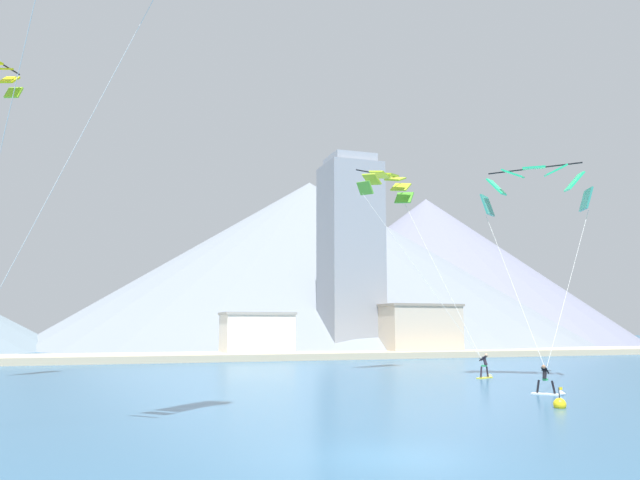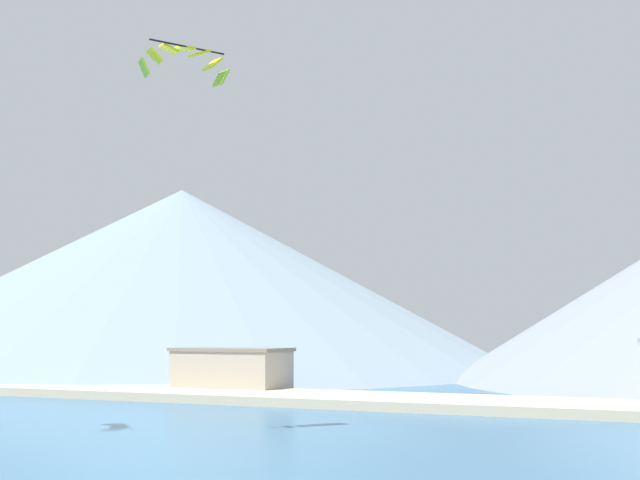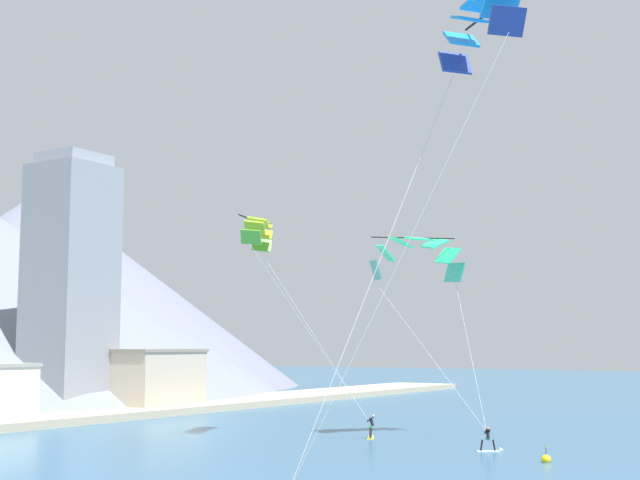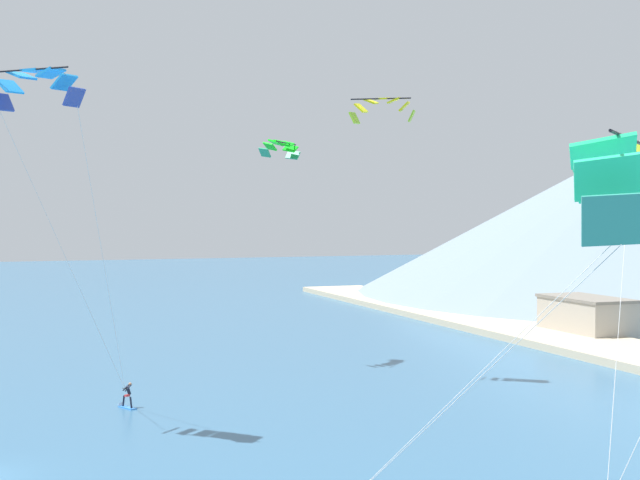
# 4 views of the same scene
# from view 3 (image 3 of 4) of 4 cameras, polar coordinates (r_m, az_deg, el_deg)

# --- Properties ---
(kitesurfer_near_trail) EXTENTS (1.74, 1.11, 1.78)m
(kitesurfer_near_trail) POSITION_cam_3_polar(r_m,az_deg,el_deg) (65.49, 3.29, -12.09)
(kitesurfer_near_trail) COLOR yellow
(kitesurfer_near_trail) RESTS_ON ground
(kitesurfer_mid_center) EXTENTS (1.34, 1.65, 1.63)m
(kitesurfer_mid_center) POSITION_cam_3_polar(r_m,az_deg,el_deg) (58.45, 10.92, -12.74)
(kitesurfer_mid_center) COLOR white
(kitesurfer_mid_center) RESTS_ON ground
(parafoil_kite_near_lead) EXTENTS (8.13, 7.92, 19.00)m
(parafoil_kite_near_lead) POSITION_cam_3_polar(r_m,az_deg,el_deg) (37.12, 10.15, 13.33)
(parafoil_kite_near_lead) COLOR #253A94
(parafoil_kite_near_trail) EXTENTS (6.58, 9.21, 14.70)m
(parafoil_kite_near_trail) POSITION_cam_3_polar(r_m,az_deg,el_deg) (66.30, -3.92, 0.57)
(parafoil_kite_near_trail) COLOR #5AB534
(parafoil_kite_mid_center) EXTENTS (9.24, 10.61, 13.60)m
(parafoil_kite_mid_center) POSITION_cam_3_polar(r_m,az_deg,el_deg) (66.99, 6.23, -0.88)
(parafoil_kite_mid_center) COLOR teal
(race_marker_buoy) EXTENTS (0.56, 0.56, 1.02)m
(race_marker_buoy) POSITION_cam_3_polar(r_m,az_deg,el_deg) (53.97, 14.27, -13.45)
(race_marker_buoy) COLOR yellow
(race_marker_buoy) RESTS_ON ground
(shore_building_promenade_mid) EXTENTS (9.54, 6.25, 6.28)m
(shore_building_promenade_mid) POSITION_cam_3_polar(r_m,az_deg,el_deg) (92.95, -10.53, -8.80)
(shore_building_promenade_mid) COLOR beige
(shore_building_promenade_mid) RESTS_ON ground
(highrise_tower) EXTENTS (7.00, 7.00, 25.80)m
(highrise_tower) POSITION_cam_3_polar(r_m,az_deg,el_deg) (92.02, -15.69, -2.74)
(highrise_tower) COLOR gray
(highrise_tower) RESTS_ON ground
(mountain_peak_central_summit) EXTENTS (87.37, 87.37, 32.76)m
(mountain_peak_central_summit) POSITION_cam_3_polar(r_m,az_deg,el_deg) (156.50, -17.60, -2.87)
(mountain_peak_central_summit) COLOR slate
(mountain_peak_central_summit) RESTS_ON ground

